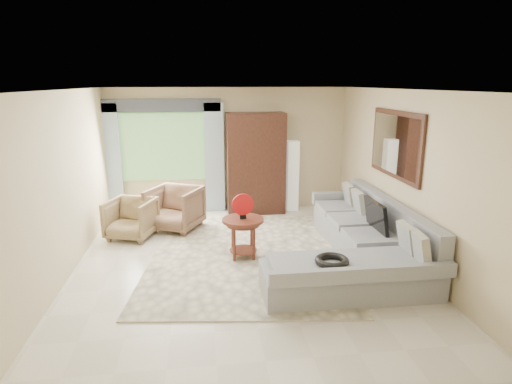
{
  "coord_description": "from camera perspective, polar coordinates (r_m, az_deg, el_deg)",
  "views": [
    {
      "loc": [
        -0.57,
        -6.01,
        2.71
      ],
      "look_at": [
        0.25,
        0.35,
        1.05
      ],
      "focal_mm": 30.0,
      "sensor_mm": 36.0,
      "label": 1
    }
  ],
  "objects": [
    {
      "name": "wall_mirror",
      "position": [
        7.11,
        18.09,
        6.05
      ],
      "size": [
        0.05,
        1.7,
        1.05
      ],
      "color": "black",
      "rests_on": "wall_right"
    },
    {
      "name": "ground",
      "position": [
        6.61,
        -1.79,
        -9.68
      ],
      "size": [
        6.0,
        6.0,
        0.0
      ],
      "primitive_type": "plane",
      "color": "silver",
      "rests_on": "ground"
    },
    {
      "name": "red_disc",
      "position": [
        6.57,
        -1.76,
        -1.67
      ],
      "size": [
        0.34,
        0.05,
        0.34
      ],
      "primitive_type": "cylinder",
      "rotation": [
        1.57,
        0.0,
        0.06
      ],
      "color": "#B51213",
      "rests_on": "coffee_table"
    },
    {
      "name": "window",
      "position": [
        9.11,
        -12.25,
        5.91
      ],
      "size": [
        1.8,
        0.04,
        1.4
      ],
      "primitive_type": "cube",
      "color": "#669E59",
      "rests_on": "wall_back"
    },
    {
      "name": "curtain_left",
      "position": [
        9.21,
        -18.75,
        3.99
      ],
      "size": [
        0.4,
        0.08,
        2.3
      ],
      "primitive_type": "cube",
      "color": "#9EB7CC",
      "rests_on": "ground"
    },
    {
      "name": "potted_plant",
      "position": [
        8.91,
        -16.71,
        -2.21
      ],
      "size": [
        0.49,
        0.44,
        0.48
      ],
      "primitive_type": "imported",
      "rotation": [
        0.0,
        0.0,
        -0.16
      ],
      "color": "#999999",
      "rests_on": "ground"
    },
    {
      "name": "tv_screen",
      "position": [
        6.79,
        15.72,
        -3.07
      ],
      "size": [
        0.14,
        0.74,
        0.48
      ],
      "primitive_type": "cube",
      "rotation": [
        0.0,
        -0.17,
        0.0
      ],
      "color": "black",
      "rests_on": "sectional_sofa"
    },
    {
      "name": "garden_hose",
      "position": [
        5.47,
        10.1,
        -9.03
      ],
      "size": [
        0.43,
        0.43,
        0.09
      ],
      "primitive_type": "torus",
      "color": "black",
      "rests_on": "sectional_sofa"
    },
    {
      "name": "armchair_right",
      "position": [
        8.15,
        -10.78,
        -2.17
      ],
      "size": [
        1.17,
        1.18,
        0.81
      ],
      "primitive_type": "imported",
      "rotation": [
        0.0,
        0.0,
        -0.45
      ],
      "color": "#876749",
      "rests_on": "ground"
    },
    {
      "name": "valance",
      "position": [
        8.95,
        -12.58,
        11.23
      ],
      "size": [
        2.4,
        0.12,
        0.26
      ],
      "primitive_type": "cube",
      "color": "#1E232D",
      "rests_on": "wall_back"
    },
    {
      "name": "sectional_sofa",
      "position": [
        6.74,
        13.74,
        -7.03
      ],
      "size": [
        2.3,
        3.46,
        0.9
      ],
      "color": "#999BA1",
      "rests_on": "ground"
    },
    {
      "name": "coffee_table",
      "position": [
        6.74,
        -1.73,
        -6.07
      ],
      "size": [
        0.65,
        0.65,
        0.65
      ],
      "rotation": [
        0.0,
        0.0,
        -0.32
      ],
      "color": "#481A13",
      "rests_on": "ground"
    },
    {
      "name": "armchair_left",
      "position": [
        7.91,
        -16.32,
        -3.41
      ],
      "size": [
        0.96,
        0.98,
        0.71
      ],
      "primitive_type": "imported",
      "rotation": [
        0.0,
        0.0,
        -0.32
      ],
      "color": "#9B8254",
      "rests_on": "ground"
    },
    {
      "name": "area_rug",
      "position": [
        6.97,
        -1.17,
        -8.29
      ],
      "size": [
        3.44,
        4.32,
        0.02
      ],
      "primitive_type": "cube",
      "rotation": [
        0.0,
        0.0,
        -0.12
      ],
      "color": "beige",
      "rests_on": "ground"
    },
    {
      "name": "floor_lamp",
      "position": [
        9.21,
        4.86,
        2.17
      ],
      "size": [
        0.24,
        0.24,
        1.5
      ],
      "primitive_type": "cube",
      "color": "silver",
      "rests_on": "ground"
    },
    {
      "name": "armoire",
      "position": [
        8.95,
        -0.04,
        3.83
      ],
      "size": [
        1.2,
        0.55,
        2.1
      ],
      "primitive_type": "cube",
      "color": "black",
      "rests_on": "ground"
    },
    {
      "name": "curtain_right",
      "position": [
        9.03,
        -5.54,
        4.49
      ],
      "size": [
        0.4,
        0.08,
        2.3
      ],
      "primitive_type": "cube",
      "color": "#9EB7CC",
      "rests_on": "ground"
    }
  ]
}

